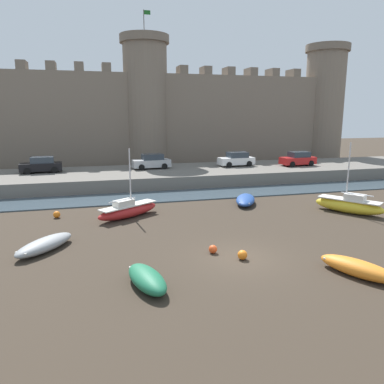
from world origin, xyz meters
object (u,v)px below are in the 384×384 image
(sailboat_midflat_right, at_px, (349,205))
(mooring_buoy_off_centre, at_px, (242,255))
(mooring_buoy_mid_mud, at_px, (213,249))
(car_quay_centre_east, at_px, (41,165))
(car_quay_west, at_px, (298,159))
(car_quay_centre_west, at_px, (236,159))
(rowboat_midflat_left, at_px, (358,268))
(rowboat_near_channel_left, at_px, (45,244))
(rowboat_near_channel_right, at_px, (245,200))
(car_quay_east, at_px, (152,162))
(sailboat_midflat_centre, at_px, (128,210))
(mooring_buoy_near_channel, at_px, (57,215))
(rowboat_foreground_centre, at_px, (147,279))

(sailboat_midflat_right, distance_m, mooring_buoy_off_centre, 13.00)
(mooring_buoy_mid_mud, relative_size, car_quay_centre_east, 0.11)
(mooring_buoy_off_centre, xyz_separation_m, car_quay_west, (16.00, 22.08, 1.86))
(sailboat_midflat_right, xyz_separation_m, car_quay_centre_west, (-2.35, 17.06, 1.50))
(mooring_buoy_off_centre, xyz_separation_m, car_quay_centre_east, (-12.32, 24.18, 1.86))
(sailboat_midflat_right, xyz_separation_m, car_quay_west, (4.75, 15.58, 1.50))
(rowboat_midflat_left, bearing_deg, rowboat_near_channel_left, 153.46)
(rowboat_midflat_left, distance_m, car_quay_west, 27.89)
(rowboat_near_channel_right, xyz_separation_m, mooring_buoy_mid_mud, (-6.01, -9.85, -0.14))
(rowboat_near_channel_right, bearing_deg, mooring_buoy_mid_mud, -121.38)
(sailboat_midflat_right, bearing_deg, rowboat_near_channel_left, -173.02)
(car_quay_centre_east, xyz_separation_m, car_quay_east, (11.41, -0.18, 0.00))
(car_quay_centre_east, bearing_deg, sailboat_midflat_centre, -63.18)
(sailboat_midflat_right, height_order, car_quay_west, sailboat_midflat_right)
(mooring_buoy_near_channel, bearing_deg, sailboat_midflat_centre, -13.49)
(rowboat_midflat_left, xyz_separation_m, sailboat_midflat_centre, (-9.24, 12.68, 0.15))
(rowboat_midflat_left, xyz_separation_m, mooring_buoy_mid_mud, (-5.54, 4.43, -0.17))
(rowboat_near_channel_left, height_order, mooring_buoy_near_channel, rowboat_near_channel_left)
(rowboat_midflat_left, distance_m, sailboat_midflat_right, 11.91)
(mooring_buoy_off_centre, bearing_deg, mooring_buoy_near_channel, 132.72)
(rowboat_foreground_centre, distance_m, car_quay_east, 26.24)
(car_quay_centre_east, bearing_deg, rowboat_near_channel_left, -83.19)
(sailboat_midflat_centre, bearing_deg, mooring_buoy_near_channel, 166.51)
(rowboat_near_channel_right, distance_m, car_quay_centre_west, 13.25)
(rowboat_foreground_centre, bearing_deg, rowboat_near_channel_right, 52.32)
(mooring_buoy_near_channel, bearing_deg, mooring_buoy_mid_mud, -47.46)
(rowboat_foreground_centre, height_order, car_quay_centre_east, car_quay_centre_east)
(sailboat_midflat_centre, relative_size, car_quay_centre_east, 1.17)
(rowboat_near_channel_left, xyz_separation_m, mooring_buoy_mid_mud, (8.72, -2.69, -0.14))
(car_quay_centre_east, bearing_deg, car_quay_west, -4.22)
(rowboat_foreground_centre, relative_size, mooring_buoy_off_centre, 6.77)
(rowboat_near_channel_right, height_order, car_quay_centre_west, car_quay_centre_west)
(rowboat_near_channel_left, xyz_separation_m, sailboat_midflat_centre, (5.01, 5.56, 0.18))
(rowboat_midflat_left, bearing_deg, sailboat_midflat_right, 54.60)
(car_quay_centre_west, bearing_deg, rowboat_near_channel_right, -108.07)
(car_quay_west, bearing_deg, mooring_buoy_mid_mud, -129.49)
(sailboat_midflat_right, xyz_separation_m, car_quay_east, (-12.16, 17.49, 1.50))
(rowboat_near_channel_right, xyz_separation_m, mooring_buoy_off_centre, (-4.82, -11.07, -0.12))
(car_quay_west, bearing_deg, sailboat_midflat_right, -106.96)
(rowboat_foreground_centre, height_order, rowboat_midflat_left, rowboat_foreground_centre)
(rowboat_midflat_left, relative_size, car_quay_centre_east, 0.90)
(mooring_buoy_near_channel, height_order, car_quay_west, car_quay_west)
(rowboat_midflat_left, distance_m, car_quay_centre_east, 32.10)
(rowboat_midflat_left, relative_size, sailboat_midflat_centre, 0.77)
(car_quay_centre_west, bearing_deg, rowboat_near_channel_left, -133.73)
(sailboat_midflat_right, bearing_deg, mooring_buoy_mid_mud, -156.99)
(sailboat_midflat_right, distance_m, mooring_buoy_mid_mud, 13.52)
(rowboat_foreground_centre, height_order, sailboat_midflat_right, sailboat_midflat_right)
(car_quay_west, distance_m, car_quay_centre_west, 7.26)
(sailboat_midflat_centre, relative_size, car_quay_east, 1.17)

